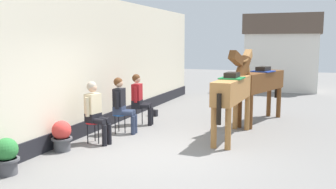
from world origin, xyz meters
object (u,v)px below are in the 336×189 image
Objects in this scene: saddled_horse_near at (234,89)px; flower_planter_inner_near at (62,135)px; seated_visitor_middle at (122,102)px; satchel_bag at (153,113)px; seated_visitor_far at (139,97)px; saddled_horse_far at (259,82)px; flower_planter_nearest at (6,156)px; seated_visitor_near at (95,109)px.

flower_planter_inner_near is at bearing -142.28° from saddled_horse_near.
seated_visitor_middle is 0.46× the size of saddled_horse_near.
satchel_bag is (0.33, 4.08, -0.23)m from flower_planter_inner_near.
saddled_horse_near is 3.41m from satchel_bag.
saddled_horse_near is (2.67, -0.45, 0.38)m from seated_visitor_far.
seated_visitor_far reaches higher than flower_planter_inner_near.
saddled_horse_far is at bearing 24.50° from seated_visitor_far.
satchel_bag is at bearing 86.36° from flower_planter_nearest.
seated_visitor_middle is 1.04m from seated_visitor_far.
saddled_horse_near is (2.66, 0.59, 0.38)m from seated_visitor_middle.
satchel_bag is at bearing 93.01° from seated_visitor_middle.
seated_visitor_far is (0.10, 2.09, 0.00)m from seated_visitor_near.
flower_planter_inner_near is at bearing -104.02° from seated_visitor_middle.
flower_planter_inner_near is (-0.34, -0.77, -0.44)m from seated_visitor_near.
seated_visitor_near is 4.96× the size of satchel_bag.
satchel_bag is (-0.11, 1.22, -0.68)m from seated_visitor_far.
flower_planter_nearest is (-3.49, -5.74, -0.82)m from saddled_horse_far.
seated_visitor_far is at bearing 170.40° from saddled_horse_near.
seated_visitor_middle is 4.96× the size of satchel_bag.
seated_visitor_near is at bearing -149.44° from saddled_horse_near.
satchel_bag is (0.36, 5.58, -0.23)m from flower_planter_nearest.
satchel_bag is at bearing 95.23° from seated_visitor_far.
flower_planter_inner_near is (-0.45, -1.82, -0.44)m from seated_visitor_middle.
seated_visitor_far reaches higher than satchel_bag.
saddled_horse_far reaches higher than satchel_bag.
satchel_bag is (-3.13, -0.16, -1.06)m from saddled_horse_far.
flower_planter_inner_near is (-3.47, -4.24, -0.82)m from saddled_horse_far.
saddled_horse_near is 4.02m from flower_planter_inner_near.
seated_visitor_middle and seated_visitor_far have the same top height.
saddled_horse_near is at bearing -101.00° from saddled_horse_far.
seated_visitor_middle is 3.89m from saddled_horse_far.
saddled_horse_far reaches higher than seated_visitor_middle.
seated_visitor_far is 4.41m from flower_planter_nearest.
seated_visitor_near is 0.48× the size of saddled_horse_far.
seated_visitor_near is 1.00× the size of seated_visitor_middle.
seated_visitor_near is at bearing 80.95° from flower_planter_nearest.
seated_visitor_middle is at bearing -141.24° from saddled_horse_far.
flower_planter_inner_near is (-3.11, -2.41, -0.82)m from saddled_horse_near.
satchel_bag is at bearing 149.02° from saddled_horse_near.
saddled_horse_near is (2.77, 1.64, 0.38)m from seated_visitor_near.
seated_visitor_far is 3.34m from saddled_horse_far.
saddled_horse_near is at bearing 37.72° from flower_planter_inner_near.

